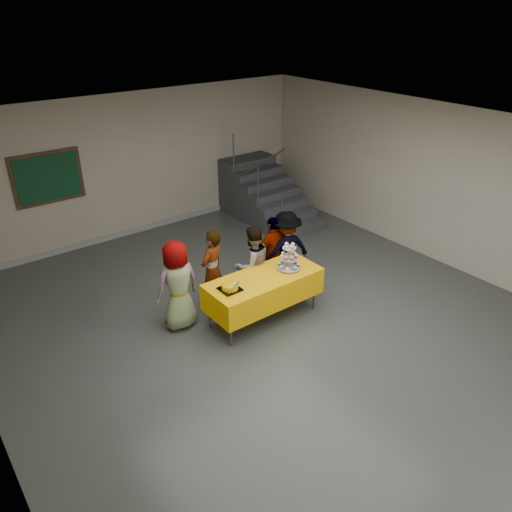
{
  "coord_description": "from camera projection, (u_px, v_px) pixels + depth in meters",
  "views": [
    {
      "loc": [
        -4.19,
        -4.63,
        4.64
      ],
      "look_at": [
        0.02,
        0.85,
        1.05
      ],
      "focal_mm": 35.0,
      "sensor_mm": 36.0,
      "label": 1
    }
  ],
  "objects": [
    {
      "name": "room_shell",
      "position": [
        293.0,
        208.0,
        6.69
      ],
      "size": [
        10.0,
        10.04,
        3.02
      ],
      "color": "#4C514C",
      "rests_on": "ground"
    },
    {
      "name": "bear_cake",
      "position": [
        230.0,
        286.0,
        7.4
      ],
      "size": [
        0.32,
        0.36,
        0.12
      ],
      "color": "black",
      "rests_on": "bake_table"
    },
    {
      "name": "bake_table",
      "position": [
        264.0,
        288.0,
        7.87
      ],
      "size": [
        1.88,
        0.78,
        0.77
      ],
      "color": "#595960",
      "rests_on": "ground"
    },
    {
      "name": "schoolchild_c",
      "position": [
        252.0,
        265.0,
        8.29
      ],
      "size": [
        0.7,
        0.57,
        1.37
      ],
      "primitive_type": "imported",
      "rotation": [
        0.0,
        0.0,
        3.07
      ],
      "color": "slate",
      "rests_on": "ground"
    },
    {
      "name": "schoolchild_e",
      "position": [
        286.0,
        250.0,
        8.74
      ],
      "size": [
        1.0,
        0.69,
        1.42
      ],
      "primitive_type": "imported",
      "rotation": [
        0.0,
        0.0,
        2.95
      ],
      "color": "slate",
      "rests_on": "ground"
    },
    {
      "name": "schoolchild_b",
      "position": [
        212.0,
        270.0,
        8.12
      ],
      "size": [
        0.6,
        0.51,
        1.39
      ],
      "primitive_type": "imported",
      "rotation": [
        0.0,
        0.0,
        3.55
      ],
      "color": "slate",
      "rests_on": "ground"
    },
    {
      "name": "schoolchild_d",
      "position": [
        274.0,
        253.0,
        8.72
      ],
      "size": [
        0.79,
        0.34,
        1.34
      ],
      "primitive_type": "imported",
      "rotation": [
        0.0,
        0.0,
        3.13
      ],
      "color": "slate",
      "rests_on": "ground"
    },
    {
      "name": "schoolchild_a",
      "position": [
        178.0,
        285.0,
        7.62
      ],
      "size": [
        0.73,
        0.49,
        1.46
      ],
      "primitive_type": "imported",
      "rotation": [
        0.0,
        0.0,
        3.17
      ],
      "color": "slate",
      "rests_on": "ground"
    },
    {
      "name": "noticeboard",
      "position": [
        48.0,
        178.0,
        9.45
      ],
      "size": [
        1.3,
        0.05,
        1.0
      ],
      "color": "#472B16",
      "rests_on": "ground"
    },
    {
      "name": "cupcake_stand",
      "position": [
        289.0,
        259.0,
        7.93
      ],
      "size": [
        0.38,
        0.38,
        0.44
      ],
      "color": "silver",
      "rests_on": "bake_table"
    },
    {
      "name": "staircase",
      "position": [
        262.0,
        195.0,
        11.8
      ],
      "size": [
        1.3,
        2.4,
        2.04
      ],
      "color": "#424447",
      "rests_on": "ground"
    }
  ]
}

